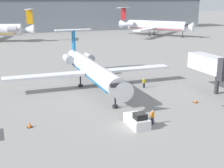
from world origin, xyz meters
name	(u,v)px	position (x,y,z in m)	size (l,w,h in m)	color
ground_plane	(137,127)	(0.00, 0.00, 0.00)	(600.00, 600.00, 0.00)	gray
terminal_building	(25,15)	(0.00, 120.00, 7.46)	(180.00, 16.80, 14.86)	#8C939E
airplane_main	(91,69)	(0.23, 18.76, 3.20)	(29.28, 28.50, 8.76)	white
pushback_tug	(137,120)	(0.13, 0.32, 0.70)	(1.92, 3.84, 1.88)	silver
worker_near_tug	(152,117)	(2.08, 0.11, 0.95)	(0.40, 0.25, 1.80)	#232838
worker_by_wing	(144,83)	(8.47, 15.01, 0.88)	(0.40, 0.24, 1.69)	#232838
traffic_cone_left	(30,125)	(-11.94, 4.50, 0.34)	(0.61, 0.61, 0.71)	black
traffic_cone_right	(196,101)	(11.94, 5.09, 0.28)	(0.58, 0.58, 0.59)	black
airplane_parked_far_right	(154,25)	(47.62, 83.48, 4.19)	(27.65, 28.21, 11.23)	silver
jet_bridge	(212,65)	(17.72, 9.15, 4.43)	(3.20, 9.25, 6.19)	#2D2D33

